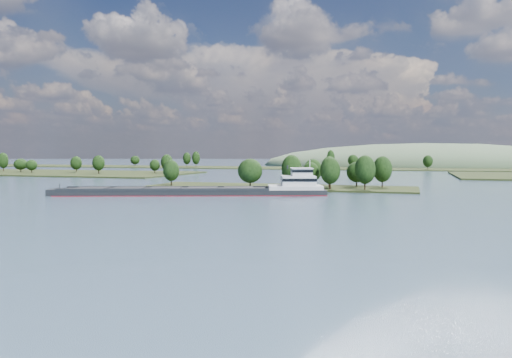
% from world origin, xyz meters
% --- Properties ---
extents(ground, '(1800.00, 1800.00, 0.00)m').
position_xyz_m(ground, '(0.00, 120.00, 0.00)').
color(ground, '#384E62').
rests_on(ground, ground).
extents(tree_island, '(100.00, 30.05, 13.08)m').
position_xyz_m(tree_island, '(6.72, 178.89, 3.85)').
color(tree_island, black).
rests_on(tree_island, ground).
extents(back_shoreline, '(900.00, 60.00, 15.71)m').
position_xyz_m(back_shoreline, '(8.53, 399.77, 0.68)').
color(back_shoreline, black).
rests_on(back_shoreline, ground).
extents(hill_west, '(320.00, 160.00, 44.00)m').
position_xyz_m(hill_west, '(60.00, 500.00, 0.00)').
color(hill_west, '#42593D').
rests_on(hill_west, ground).
extents(cargo_barge, '(84.58, 37.03, 11.61)m').
position_xyz_m(cargo_barge, '(-13.63, 143.73, 1.46)').
color(cargo_barge, black).
rests_on(cargo_barge, ground).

